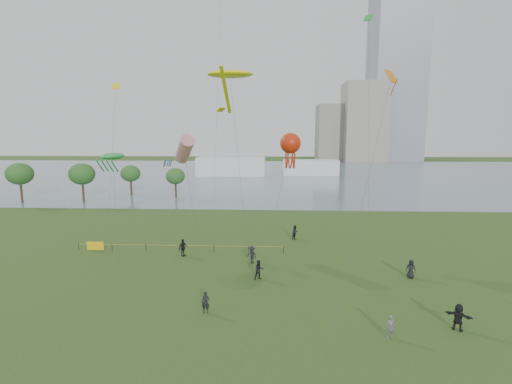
{
  "coord_description": "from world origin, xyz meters",
  "views": [
    {
      "loc": [
        1.6,
        -25.03,
        13.51
      ],
      "look_at": [
        0.0,
        10.0,
        8.0
      ],
      "focal_mm": 26.0,
      "sensor_mm": 36.0,
      "label": 1
    }
  ],
  "objects_px": {
    "fence": "(128,246)",
    "kite_stingray": "(230,75)",
    "kite_octopus": "(290,144)",
    "kite_flyer": "(391,327)"
  },
  "relations": [
    {
      "from": "kite_flyer",
      "to": "kite_octopus",
      "type": "bearing_deg",
      "value": 98.94
    },
    {
      "from": "kite_flyer",
      "to": "kite_octopus",
      "type": "xyz_separation_m",
      "value": [
        -5.91,
        19.68,
        11.58
      ]
    },
    {
      "from": "fence",
      "to": "kite_stingray",
      "type": "distance_m",
      "value": 23.2
    },
    {
      "from": "fence",
      "to": "kite_stingray",
      "type": "bearing_deg",
      "value": 14.63
    },
    {
      "from": "kite_octopus",
      "to": "fence",
      "type": "bearing_deg",
      "value": -177.2
    },
    {
      "from": "fence",
      "to": "kite_flyer",
      "type": "xyz_separation_m",
      "value": [
        24.75,
        -17.59,
        0.25
      ]
    },
    {
      "from": "kite_flyer",
      "to": "kite_octopus",
      "type": "distance_m",
      "value": 23.59
    },
    {
      "from": "fence",
      "to": "kite_octopus",
      "type": "relative_size",
      "value": 1.76
    },
    {
      "from": "kite_octopus",
      "to": "kite_stingray",
      "type": "bearing_deg",
      "value": 168.33
    },
    {
      "from": "fence",
      "to": "kite_octopus",
      "type": "bearing_deg",
      "value": 6.34
    }
  ]
}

